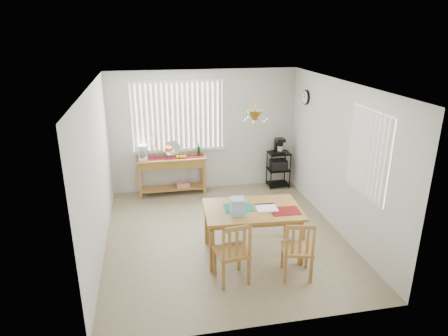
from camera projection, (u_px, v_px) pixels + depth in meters
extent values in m
cube|color=gray|center=(224.00, 236.00, 6.93)|extent=(4.00, 4.50, 0.01)
cube|color=silver|center=(204.00, 131.00, 8.61)|extent=(4.00, 0.10, 2.60)
cube|color=silver|center=(265.00, 233.00, 4.36)|extent=(4.00, 0.10, 2.60)
cube|color=silver|center=(93.00, 174.00, 6.11)|extent=(0.10, 4.50, 2.60)
cube|color=silver|center=(341.00, 158.00, 6.86)|extent=(0.10, 4.50, 2.60)
cube|color=white|center=(225.00, 81.00, 6.03)|extent=(4.00, 4.50, 0.10)
cube|color=white|center=(178.00, 116.00, 8.34)|extent=(1.90, 0.01, 1.40)
cube|color=white|center=(134.00, 118.00, 8.17)|extent=(0.07, 0.03, 1.40)
cube|color=white|center=(139.00, 118.00, 8.19)|extent=(0.07, 0.03, 1.40)
cube|color=white|center=(145.00, 118.00, 8.21)|extent=(0.07, 0.03, 1.40)
cube|color=white|center=(150.00, 117.00, 8.23)|extent=(0.07, 0.03, 1.40)
cube|color=white|center=(155.00, 117.00, 8.24)|extent=(0.07, 0.03, 1.40)
cube|color=white|center=(160.00, 117.00, 8.26)|extent=(0.07, 0.03, 1.40)
cube|color=white|center=(165.00, 117.00, 8.28)|extent=(0.07, 0.03, 1.40)
cube|color=white|center=(170.00, 117.00, 8.30)|extent=(0.07, 0.03, 1.40)
cube|color=white|center=(175.00, 116.00, 8.32)|extent=(0.07, 0.03, 1.40)
cube|color=white|center=(181.00, 116.00, 8.34)|extent=(0.07, 0.03, 1.40)
cube|color=white|center=(186.00, 116.00, 8.36)|extent=(0.07, 0.03, 1.40)
cube|color=white|center=(191.00, 116.00, 8.38)|extent=(0.07, 0.03, 1.40)
cube|color=white|center=(196.00, 116.00, 8.40)|extent=(0.07, 0.03, 1.40)
cube|color=white|center=(201.00, 115.00, 8.42)|extent=(0.07, 0.03, 1.40)
cube|color=white|center=(205.00, 115.00, 8.44)|extent=(0.07, 0.03, 1.40)
cube|color=white|center=(210.00, 115.00, 8.45)|extent=(0.07, 0.03, 1.40)
cube|color=white|center=(215.00, 115.00, 8.47)|extent=(0.07, 0.03, 1.40)
cube|color=white|center=(220.00, 115.00, 8.49)|extent=(0.07, 0.03, 1.40)
cube|color=white|center=(179.00, 150.00, 8.56)|extent=(1.98, 0.06, 0.06)
cube|color=white|center=(177.00, 81.00, 8.07)|extent=(1.98, 0.06, 0.06)
cube|color=white|center=(368.00, 154.00, 5.90)|extent=(0.01, 1.10, 1.30)
cube|color=white|center=(387.00, 165.00, 5.44)|extent=(0.03, 0.07, 1.30)
cube|color=white|center=(382.00, 162.00, 5.54)|extent=(0.03, 0.07, 1.30)
cube|color=white|center=(378.00, 160.00, 5.64)|extent=(0.03, 0.07, 1.30)
cube|color=white|center=(374.00, 157.00, 5.74)|extent=(0.03, 0.07, 1.30)
cube|color=white|center=(370.00, 155.00, 5.84)|extent=(0.03, 0.07, 1.30)
cube|color=white|center=(366.00, 153.00, 5.95)|extent=(0.03, 0.07, 1.30)
cube|color=white|center=(362.00, 151.00, 6.05)|extent=(0.03, 0.07, 1.30)
cube|color=white|center=(358.00, 149.00, 6.15)|extent=(0.03, 0.07, 1.30)
cube|color=white|center=(355.00, 147.00, 6.25)|extent=(0.03, 0.07, 1.30)
cube|color=white|center=(351.00, 145.00, 6.35)|extent=(0.03, 0.07, 1.30)
cylinder|color=black|center=(306.00, 97.00, 8.01)|extent=(0.04, 0.30, 0.30)
cylinder|color=white|center=(305.00, 97.00, 8.01)|extent=(0.01, 0.25, 0.25)
cylinder|color=olive|center=(255.00, 102.00, 5.57)|extent=(0.01, 0.01, 0.34)
cone|color=olive|center=(255.00, 115.00, 5.64)|extent=(0.24, 0.24, 0.14)
sphere|color=white|center=(266.00, 119.00, 5.68)|extent=(0.05, 0.05, 0.05)
sphere|color=white|center=(258.00, 117.00, 5.80)|extent=(0.05, 0.05, 0.05)
sphere|color=white|center=(247.00, 117.00, 5.77)|extent=(0.05, 0.05, 0.05)
sphere|color=white|center=(244.00, 120.00, 5.63)|extent=(0.05, 0.05, 0.05)
sphere|color=white|center=(252.00, 122.00, 5.51)|extent=(0.05, 0.05, 0.05)
sphere|color=white|center=(263.00, 121.00, 5.54)|extent=(0.05, 0.05, 0.05)
cube|color=#A97839|center=(171.00, 159.00, 8.39)|extent=(1.45, 0.41, 0.04)
cube|color=olive|center=(171.00, 163.00, 8.42)|extent=(1.40, 0.37, 0.15)
cube|color=#A97839|center=(140.00, 185.00, 8.28)|extent=(0.05, 0.05, 0.63)
cube|color=#A97839|center=(205.00, 180.00, 8.53)|extent=(0.05, 0.05, 0.63)
cube|color=#A97839|center=(140.00, 180.00, 8.58)|extent=(0.05, 0.05, 0.63)
cube|color=#A97839|center=(203.00, 175.00, 8.82)|extent=(0.05, 0.05, 0.63)
cube|color=#A97839|center=(173.00, 188.00, 8.61)|extent=(1.34, 0.35, 0.03)
cube|color=red|center=(183.00, 184.00, 8.64)|extent=(0.27, 0.20, 0.09)
cube|color=maroon|center=(171.00, 158.00, 8.38)|extent=(1.38, 0.22, 0.01)
cube|color=white|center=(143.00, 158.00, 8.27)|extent=(0.18, 0.22, 0.05)
cube|color=white|center=(143.00, 152.00, 8.30)|extent=(0.18, 0.07, 0.27)
cube|color=white|center=(142.00, 147.00, 8.17)|extent=(0.18, 0.20, 0.06)
cylinder|color=white|center=(143.00, 155.00, 8.22)|extent=(0.12, 0.12, 0.12)
cylinder|color=white|center=(169.00, 156.00, 8.34)|extent=(0.05, 0.05, 0.09)
cone|color=white|center=(169.00, 152.00, 8.32)|extent=(0.24, 0.24, 0.08)
sphere|color=#B63218|center=(171.00, 149.00, 8.30)|extent=(0.07, 0.07, 0.07)
sphere|color=#B63218|center=(169.00, 148.00, 8.33)|extent=(0.07, 0.07, 0.07)
sphere|color=#B63218|center=(166.00, 149.00, 8.28)|extent=(0.07, 0.07, 0.07)
sphere|color=#B63218|center=(169.00, 149.00, 8.25)|extent=(0.07, 0.07, 0.07)
sphere|color=#EAA20C|center=(177.00, 157.00, 8.33)|extent=(0.07, 0.07, 0.07)
sphere|color=#EAA20C|center=(181.00, 157.00, 8.34)|extent=(0.07, 0.07, 0.07)
sphere|color=#EAA20C|center=(184.00, 156.00, 8.35)|extent=(0.07, 0.07, 0.07)
cylinder|color=silver|center=(172.00, 148.00, 8.49)|extent=(0.33, 0.08, 0.32)
cylinder|color=white|center=(156.00, 155.00, 8.35)|extent=(0.07, 0.07, 0.13)
cylinder|color=#4C3823|center=(155.00, 143.00, 8.26)|extent=(0.08, 0.04, 0.40)
cylinder|color=#4C3823|center=(155.00, 142.00, 8.25)|extent=(0.12, 0.05, 0.44)
cylinder|color=#4C3823|center=(155.00, 144.00, 8.26)|extent=(0.16, 0.07, 0.33)
cylinder|color=#4C3823|center=(155.00, 141.00, 8.24)|extent=(0.05, 0.02, 0.50)
cylinder|color=#4C3823|center=(155.00, 144.00, 8.27)|extent=(0.20, 0.09, 0.28)
cylinder|color=black|center=(199.00, 151.00, 8.50)|extent=(0.07, 0.07, 0.21)
cylinder|color=black|center=(198.00, 145.00, 8.45)|extent=(0.03, 0.03, 0.07)
cylinder|color=black|center=(271.00, 173.00, 8.74)|extent=(0.02, 0.02, 0.80)
cylinder|color=black|center=(290.00, 171.00, 8.81)|extent=(0.02, 0.02, 0.80)
cylinder|color=black|center=(267.00, 168.00, 9.05)|extent=(0.02, 0.02, 0.80)
cylinder|color=black|center=(285.00, 166.00, 9.13)|extent=(0.02, 0.02, 0.80)
cube|color=black|center=(279.00, 153.00, 8.80)|extent=(0.47, 0.38, 0.03)
cube|color=black|center=(278.00, 169.00, 8.93)|extent=(0.47, 0.38, 0.02)
cube|color=black|center=(278.00, 184.00, 9.05)|extent=(0.47, 0.38, 0.02)
cube|color=black|center=(278.00, 165.00, 8.89)|extent=(0.36, 0.28, 0.21)
cube|color=black|center=(279.00, 152.00, 8.77)|extent=(0.19, 0.23, 0.05)
cube|color=black|center=(279.00, 146.00, 8.80)|extent=(0.19, 0.08, 0.28)
cube|color=black|center=(280.00, 140.00, 8.68)|extent=(0.19, 0.21, 0.07)
cylinder|color=silver|center=(280.00, 148.00, 8.73)|extent=(0.12, 0.12, 0.12)
cube|color=#A97839|center=(252.00, 210.00, 6.14)|extent=(1.53, 1.04, 0.04)
cube|color=olive|center=(252.00, 213.00, 6.15)|extent=(1.42, 0.92, 0.06)
cube|color=#A97839|center=(212.00, 251.00, 5.81)|extent=(0.08, 0.08, 0.68)
cube|color=#A97839|center=(301.00, 245.00, 5.98)|extent=(0.08, 0.08, 0.68)
cube|color=#A97839|center=(207.00, 225.00, 6.58)|extent=(0.08, 0.08, 0.68)
cube|color=#A97839|center=(286.00, 220.00, 6.75)|extent=(0.08, 0.08, 0.68)
cube|color=#157964|center=(238.00, 208.00, 6.15)|extent=(0.46, 0.34, 0.01)
cube|color=maroon|center=(285.00, 211.00, 6.04)|extent=(0.46, 0.34, 0.01)
cube|color=white|center=(267.00, 208.00, 6.10)|extent=(0.33, 0.27, 0.03)
cube|color=black|center=(265.00, 205.00, 6.23)|extent=(0.32, 0.05, 0.03)
cube|color=#99C6DF|center=(237.00, 206.00, 5.91)|extent=(0.22, 0.22, 0.25)
cube|color=#A97839|center=(232.00, 252.00, 5.59)|extent=(0.50, 0.50, 0.04)
cube|color=#A97839|center=(239.00, 257.00, 5.89)|extent=(0.05, 0.05, 0.43)
cube|color=#A97839|center=(215.00, 262.00, 5.78)|extent=(0.05, 0.05, 0.43)
cube|color=#A97839|center=(249.00, 271.00, 5.56)|extent=(0.05, 0.05, 0.43)
cube|color=#A97839|center=(223.00, 276.00, 5.44)|extent=(0.05, 0.05, 0.43)
cube|color=#A97839|center=(250.00, 240.00, 5.38)|extent=(0.04, 0.04, 0.48)
cube|color=#A97839|center=(224.00, 245.00, 5.26)|extent=(0.04, 0.04, 0.48)
cube|color=#A97839|center=(237.00, 229.00, 5.25)|extent=(0.40, 0.09, 0.06)
cube|color=#A97839|center=(244.00, 243.00, 5.36)|extent=(0.04, 0.03, 0.39)
cube|color=#A97839|center=(237.00, 244.00, 5.33)|extent=(0.04, 0.03, 0.39)
cube|color=#A97839|center=(229.00, 245.00, 5.30)|extent=(0.04, 0.03, 0.39)
cube|color=#A97839|center=(297.00, 249.00, 5.70)|extent=(0.50, 0.50, 0.04)
cube|color=#A97839|center=(307.00, 256.00, 5.94)|extent=(0.05, 0.05, 0.41)
cube|color=#A97839|center=(282.00, 256.00, 5.95)|extent=(0.05, 0.05, 0.41)
cube|color=#A97839|center=(311.00, 270.00, 5.60)|extent=(0.05, 0.05, 0.41)
cube|color=#A97839|center=(285.00, 270.00, 5.61)|extent=(0.05, 0.05, 0.41)
cube|color=#A97839|center=(314.00, 241.00, 5.43)|extent=(0.04, 0.04, 0.46)
cube|color=#A97839|center=(287.00, 240.00, 5.44)|extent=(0.04, 0.04, 0.46)
cube|color=#A97839|center=(301.00, 227.00, 5.36)|extent=(0.38, 0.11, 0.06)
cube|color=#A97839|center=(308.00, 242.00, 5.44)|extent=(0.04, 0.03, 0.37)
cube|color=#A97839|center=(300.00, 242.00, 5.44)|extent=(0.04, 0.03, 0.37)
cube|color=#A97839|center=(293.00, 242.00, 5.44)|extent=(0.04, 0.03, 0.37)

